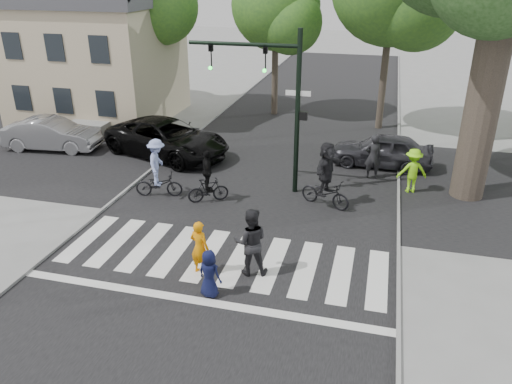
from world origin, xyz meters
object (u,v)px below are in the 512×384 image
at_px(car_suv, 167,138).
at_px(car_silver, 52,134).
at_px(pedestrian_woman, 200,248).
at_px(car_grey, 382,150).
at_px(pedestrian_adult, 251,242).
at_px(traffic_signal, 275,89).
at_px(cyclist_left, 158,172).
at_px(pedestrian_child, 209,274).
at_px(cyclist_mid, 208,181).
at_px(cyclist_right, 326,178).

bearing_deg(car_suv, car_silver, 114.92).
bearing_deg(pedestrian_woman, car_grey, -101.24).
height_order(pedestrian_adult, car_grey, pedestrian_adult).
height_order(traffic_signal, cyclist_left, traffic_signal).
distance_m(pedestrian_woman, pedestrian_child, 1.13).
xyz_separation_m(pedestrian_woman, car_silver, (-10.37, 8.07, -0.07)).
height_order(pedestrian_child, pedestrian_adult, pedestrian_adult).
bearing_deg(car_silver, cyclist_mid, -118.36).
distance_m(traffic_signal, pedestrian_adult, 6.50).
relative_size(cyclist_left, cyclist_mid, 1.13).
relative_size(cyclist_right, car_grey, 0.57).
distance_m(pedestrian_adult, cyclist_mid, 4.93).
relative_size(cyclist_mid, car_grey, 0.47).
xyz_separation_m(pedestrian_adult, car_silver, (-11.73, 7.71, -0.25)).
height_order(cyclist_mid, car_silver, cyclist_mid).
bearing_deg(cyclist_mid, pedestrian_woman, -73.06).
distance_m(traffic_signal, pedestrian_woman, 6.90).
relative_size(pedestrian_adult, car_suv, 0.34).
bearing_deg(pedestrian_adult, car_suv, -68.49).
relative_size(traffic_signal, pedestrian_adult, 3.04).
bearing_deg(cyclist_left, car_silver, 153.00).
relative_size(pedestrian_adult, car_grey, 0.47).
distance_m(cyclist_left, car_silver, 7.94).
bearing_deg(cyclist_right, cyclist_mid, -170.26).
relative_size(cyclist_mid, cyclist_right, 0.82).
bearing_deg(pedestrian_child, traffic_signal, -75.69).
bearing_deg(pedestrian_woman, cyclist_mid, -58.85).
bearing_deg(cyclist_right, car_suv, 155.56).
distance_m(pedestrian_woman, pedestrian_adult, 1.42).
relative_size(traffic_signal, car_silver, 1.34).
relative_size(pedestrian_child, cyclist_mid, 0.68).
bearing_deg(traffic_signal, car_grey, 42.49).
bearing_deg(cyclist_right, pedestrian_adult, -106.68).
bearing_deg(car_silver, pedestrian_child, -135.94).
xyz_separation_m(cyclist_left, car_suv, (-1.48, 4.16, -0.14)).
relative_size(traffic_signal, cyclist_mid, 3.06).
xyz_separation_m(pedestrian_woman, pedestrian_child, (0.61, -0.94, -0.14)).
height_order(pedestrian_child, car_silver, car_silver).
xyz_separation_m(car_silver, car_grey, (15.01, 1.68, -0.02)).
relative_size(traffic_signal, car_grey, 1.43).
height_order(pedestrian_adult, car_silver, pedestrian_adult).
xyz_separation_m(car_suv, car_grey, (9.42, 1.11, -0.10)).
distance_m(pedestrian_child, pedestrian_adult, 1.53).
relative_size(cyclist_left, car_silver, 0.50).
bearing_deg(cyclist_right, pedestrian_child, -109.73).
relative_size(pedestrian_adult, cyclist_right, 0.82).
bearing_deg(cyclist_left, pedestrian_adult, -41.40).
height_order(pedestrian_woman, pedestrian_adult, pedestrian_adult).
distance_m(traffic_signal, cyclist_right, 3.66).
bearing_deg(pedestrian_woman, cyclist_left, -39.32).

